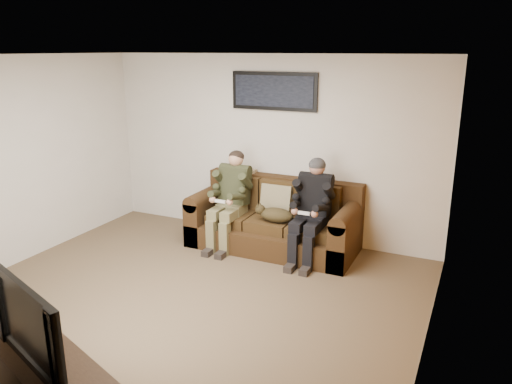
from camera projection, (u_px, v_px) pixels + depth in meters
The scene contains 14 objects.
floor at pixel (186, 298), 5.52m from camera, with size 5.00×5.00×0.00m, color brown.
ceiling at pixel (176, 55), 4.80m from camera, with size 5.00×5.00×0.00m, color silver.
wall_back at pixel (268, 148), 7.12m from camera, with size 5.00×5.00×0.00m, color beige.
wall_left at pixel (11, 163), 6.17m from camera, with size 4.50×4.50×0.00m, color beige.
wall_right at pixel (436, 219), 4.15m from camera, with size 4.50×4.50×0.00m, color beige.
accent_wall_right at pixel (434, 219), 4.15m from camera, with size 4.50×4.50×0.00m, color #A65C10.
sofa at pixel (275, 222), 6.90m from camera, with size 2.28×0.98×0.93m.
throw_pillow at pixel (277, 200), 6.85m from camera, with size 0.43×0.12×0.41m, color #827755.
throw_blanket at pixel (240, 172), 7.27m from camera, with size 0.47×0.23×0.08m, color #C2B38E.
person_left at pixel (231, 194), 6.86m from camera, with size 0.51×0.87×1.31m.
person_right at pixel (312, 204), 6.39m from camera, with size 0.51×0.86×1.32m.
cat at pixel (275, 214), 6.57m from camera, with size 0.66×0.26×0.24m.
framed_poster at pixel (274, 91), 6.83m from camera, with size 1.25×0.05×0.52m.
television at pixel (41, 319), 3.58m from camera, with size 1.14×0.15×0.66m, color black.
Camera 1 is at (2.79, -4.19, 2.66)m, focal length 35.00 mm.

